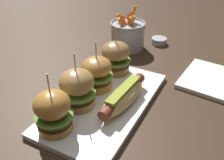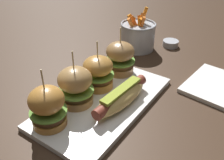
# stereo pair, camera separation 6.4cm
# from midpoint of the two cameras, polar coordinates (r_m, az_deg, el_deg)

# --- Properties ---
(ground_plane) EXTENTS (3.00, 3.00, 0.00)m
(ground_plane) POSITION_cam_midpoint_polar(r_m,az_deg,el_deg) (0.65, 0.94, -5.61)
(ground_plane) COLOR #382619
(platter_main) EXTENTS (0.38, 0.20, 0.01)m
(platter_main) POSITION_cam_midpoint_polar(r_m,az_deg,el_deg) (0.64, 0.95, -5.12)
(platter_main) COLOR white
(platter_main) RESTS_ON ground
(hot_dog) EXTENTS (0.19, 0.07, 0.05)m
(hot_dog) POSITION_cam_midpoint_polar(r_m,az_deg,el_deg) (0.61, 5.11, -3.92)
(hot_dog) COLOR tan
(hot_dog) RESTS_ON platter_main
(slider_far_left) EXTENTS (0.08, 0.08, 0.14)m
(slider_far_left) POSITION_cam_midpoint_polar(r_m,az_deg,el_deg) (0.55, -11.37, -6.09)
(slider_far_left) COLOR #B17633
(slider_far_left) RESTS_ON platter_main
(slider_center_left) EXTENTS (0.09, 0.09, 0.14)m
(slider_center_left) POSITION_cam_midpoint_polar(r_m,az_deg,el_deg) (0.60, -5.39, -1.41)
(slider_center_left) COLOR #9F7744
(slider_center_left) RESTS_ON platter_main
(slider_center_right) EXTENTS (0.09, 0.09, 0.14)m
(slider_center_right) POSITION_cam_midpoint_polar(r_m,az_deg,el_deg) (0.66, -0.44, 1.74)
(slider_center_right) COLOR #A77333
(slider_center_right) RESTS_ON platter_main
(slider_far_right) EXTENTS (0.09, 0.09, 0.14)m
(slider_far_right) POSITION_cam_midpoint_polar(r_m,az_deg,el_deg) (0.73, 4.38, 5.13)
(slider_far_right) COLOR olive
(slider_far_right) RESTS_ON platter_main
(fries_bucket) EXTENTS (0.13, 0.13, 0.15)m
(fries_bucket) POSITION_cam_midpoint_polar(r_m,az_deg,el_deg) (0.92, 7.95, 10.03)
(fries_bucket) COLOR #A8AAB2
(fries_bucket) RESTS_ON ground
(sauce_ramekin) EXTENTS (0.06, 0.06, 0.02)m
(sauce_ramekin) POSITION_cam_midpoint_polar(r_m,az_deg,el_deg) (0.98, 14.89, 8.16)
(sauce_ramekin) COLOR #A8AAB2
(sauce_ramekin) RESTS_ON ground
(side_plate) EXTENTS (0.20, 0.20, 0.01)m
(side_plate) POSITION_cam_midpoint_polar(r_m,az_deg,el_deg) (0.78, 26.28, -1.74)
(side_plate) COLOR white
(side_plate) RESTS_ON ground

